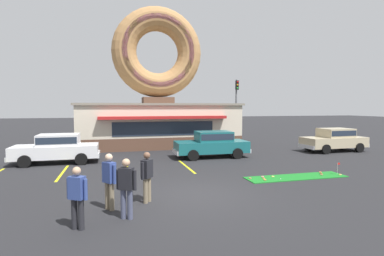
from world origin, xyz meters
name	(u,v)px	position (x,y,z in m)	size (l,w,h in m)	color
ground_plane	(196,195)	(0.00, 0.00, 0.00)	(160.00, 160.00, 0.00)	#232326
donut_shop_building	(158,99)	(0.75, 13.94, 3.74)	(12.30, 6.75, 10.96)	brown
putting_mat	(296,177)	(4.97, 1.38, 0.01)	(4.59, 1.11, 0.03)	#197523
mini_donut_near_left	(264,178)	(3.41, 1.40, 0.05)	(0.13, 0.13, 0.04)	#D17F47
mini_donut_near_right	(321,173)	(6.42, 1.58, 0.05)	(0.13, 0.13, 0.04)	brown
mini_donut_mid_left	(265,180)	(3.33, 1.14, 0.05)	(0.13, 0.13, 0.04)	#D17F47
mini_donut_mid_centre	(263,177)	(3.51, 1.68, 0.05)	(0.13, 0.13, 0.04)	#D8667F
mini_donut_mid_right	(273,177)	(3.96, 1.60, 0.05)	(0.13, 0.13, 0.04)	#E5C666
mini_donut_far_left	(320,172)	(6.56, 1.81, 0.05)	(0.13, 0.13, 0.04)	#D17F47
mini_donut_far_centre	(250,178)	(2.86, 1.57, 0.05)	(0.13, 0.13, 0.04)	#A5724C
mini_donut_far_right	(322,175)	(6.27, 1.35, 0.05)	(0.13, 0.13, 0.04)	#A5724C
mini_donut_extra	(340,175)	(7.10, 1.15, 0.05)	(0.13, 0.13, 0.04)	#E5C666
golf_ball	(281,179)	(4.05, 1.11, 0.05)	(0.04, 0.04, 0.04)	white
putting_flag_pin	(338,166)	(7.05, 1.25, 0.44)	(0.13, 0.01, 0.55)	silver
car_champagne	(334,139)	(12.10, 7.46, 0.87)	(4.59, 2.05, 1.60)	#BCAD89
car_white	(57,147)	(-5.76, 7.68, 0.87)	(4.57, 2.00, 1.60)	silver
car_teal	(212,143)	(3.09, 7.31, 0.87)	(4.59, 2.03, 1.60)	#196066
pedestrian_blue_sweater_man	(77,195)	(-3.69, -2.10, 0.89)	(0.52, 0.40, 1.61)	#232328
pedestrian_hooded_kid	(147,175)	(-1.75, -0.39, 0.91)	(0.42, 0.49, 1.65)	#7F7056
pedestrian_leather_jacket_man	(109,179)	(-2.92, -0.80, 0.95)	(0.42, 0.49, 1.71)	#7F7056
pedestrian_clipboard_woman	(126,186)	(-2.46, -1.69, 0.94)	(0.54, 0.39, 1.69)	#474C66
trash_bin	(68,147)	(-5.58, 10.51, 0.50)	(0.57, 0.57, 0.97)	#1E662D
traffic_light_pole	(236,101)	(9.24, 17.88, 3.71)	(0.28, 0.47, 5.80)	#595B60
parking_stripe_left	(62,173)	(-5.11, 5.00, 0.00)	(0.12, 3.60, 0.01)	yellow
parking_stripe_mid_left	(128,169)	(-2.11, 5.00, 0.00)	(0.12, 3.60, 0.01)	yellow
parking_stripe_centre	(186,166)	(0.89, 5.00, 0.00)	(0.12, 3.60, 0.01)	yellow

